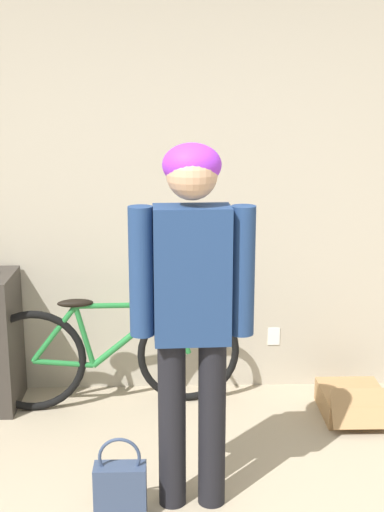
{
  "coord_description": "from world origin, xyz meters",
  "views": [
    {
      "loc": [
        -0.13,
        -2.12,
        2.02
      ],
      "look_at": [
        -0.04,
        0.99,
        1.25
      ],
      "focal_mm": 50.0,
      "sensor_mm": 36.0,
      "label": 1
    }
  ],
  "objects_px": {
    "bicycle": "(112,354)",
    "person": "(192,294)",
    "cardboard_box": "(353,402)",
    "handbag": "(120,488)"
  },
  "relations": [
    {
      "from": "bicycle",
      "to": "handbag",
      "type": "bearing_deg",
      "value": -90.41
    },
    {
      "from": "bicycle",
      "to": "person",
      "type": "bearing_deg",
      "value": -73.19
    },
    {
      "from": "handbag",
      "to": "cardboard_box",
      "type": "distance_m",
      "value": 1.71
    },
    {
      "from": "handbag",
      "to": "cardboard_box",
      "type": "bearing_deg",
      "value": 36.83
    },
    {
      "from": "person",
      "to": "cardboard_box",
      "type": "bearing_deg",
      "value": 39.72
    },
    {
      "from": "bicycle",
      "to": "cardboard_box",
      "type": "bearing_deg",
      "value": -12.95
    },
    {
      "from": "bicycle",
      "to": "handbag",
      "type": "xyz_separation_m",
      "value": [
        0.13,
        -1.19,
        -0.21
      ]
    },
    {
      "from": "handbag",
      "to": "cardboard_box",
      "type": "relative_size",
      "value": 0.77
    },
    {
      "from": "person",
      "to": "bicycle",
      "type": "xyz_separation_m",
      "value": [
        -0.47,
        1.09,
        -0.72
      ]
    },
    {
      "from": "person",
      "to": "handbag",
      "type": "distance_m",
      "value": 0.99
    }
  ]
}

